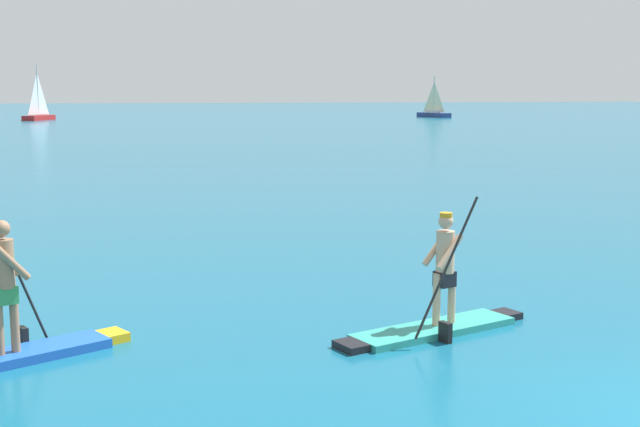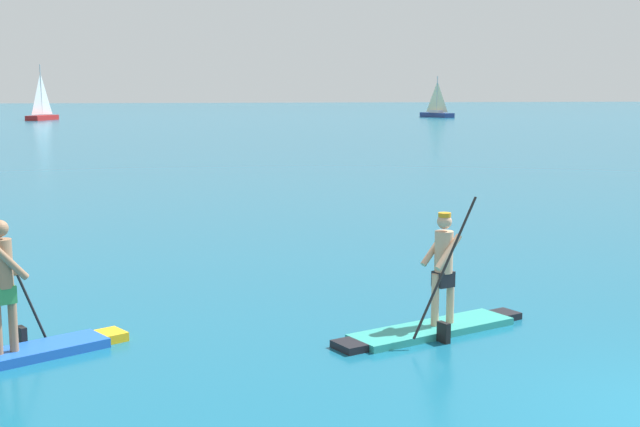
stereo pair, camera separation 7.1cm
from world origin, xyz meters
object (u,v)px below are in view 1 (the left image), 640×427
paddleboarder_near_left (8,334)px  sailboat_right_horizon (434,112)px  paddleboarder_mid_center (437,308)px  sailboat_left_horizon (39,113)px

paddleboarder_near_left → sailboat_right_horizon: (35.80, 90.50, 0.28)m
paddleboarder_mid_center → sailboat_right_horizon: (30.11, 90.27, 0.29)m
paddleboarder_near_left → sailboat_left_horizon: sailboat_left_horizon is taller
sailboat_left_horizon → sailboat_right_horizon: sailboat_left_horizon is taller
sailboat_right_horizon → sailboat_left_horizon: bearing=-103.5°
paddleboarder_mid_center → sailboat_left_horizon: size_ratio=0.50×
paddleboarder_mid_center → sailboat_right_horizon: bearing=-130.8°
sailboat_right_horizon → paddleboarder_mid_center: bearing=-34.1°
paddleboarder_near_left → sailboat_right_horizon: bearing=38.0°
paddleboarder_near_left → paddleboarder_mid_center: bearing=-28.1°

